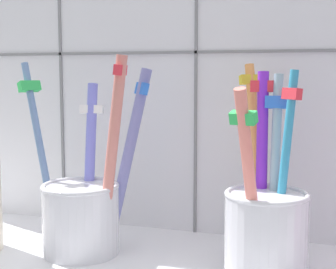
{
  "coord_description": "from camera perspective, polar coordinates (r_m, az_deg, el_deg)",
  "views": [
    {
      "loc": [
        13.8,
        -41.45,
        19.2
      ],
      "look_at": [
        0.0,
        1.34,
        13.83
      ],
      "focal_mm": 54.62,
      "sensor_mm": 36.0,
      "label": 1
    }
  ],
  "objects": [
    {
      "name": "tile_wall_back",
      "position": [
        0.55,
        3.44,
        10.22
      ],
      "size": [
        64.0,
        2.2,
        45.0
      ],
      "color": "white",
      "rests_on": "ground"
    },
    {
      "name": "toothbrush_cup_left",
      "position": [
        0.5,
        -9.39,
        -7.96
      ],
      "size": [
        14.03,
        8.82,
        18.93
      ],
      "color": "silver",
      "rests_on": "counter_slab"
    },
    {
      "name": "toothbrush_cup_right",
      "position": [
        0.45,
        10.83,
        -9.23
      ],
      "size": [
        7.22,
        13.79,
        18.15
      ],
      "color": "silver",
      "rests_on": "counter_slab"
    }
  ]
}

